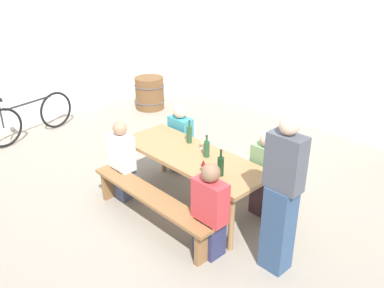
{
  "coord_description": "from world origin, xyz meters",
  "views": [
    {
      "loc": [
        3.39,
        -3.25,
        3.1
      ],
      "look_at": [
        0.0,
        0.0,
        0.9
      ],
      "focal_mm": 38.33,
      "sensor_mm": 36.0,
      "label": 1
    }
  ],
  "objects_px": {
    "bench_far": "(227,164)",
    "seated_guest_far_1": "(266,175)",
    "bench_near": "(151,201)",
    "wine_glass_1": "(203,163)",
    "wine_bottle_1": "(189,134)",
    "parked_bicycle_0": "(30,118)",
    "seated_guest_near_1": "(210,212)",
    "seated_guest_far_0": "(181,140)",
    "standing_host": "(281,199)",
    "seated_guest_near_0": "(122,162)",
    "wine_barrel": "(150,93)",
    "tasting_table": "(192,160)",
    "wine_bottle_2": "(221,166)",
    "wine_bottle_0": "(207,149)",
    "wine_glass_0": "(203,140)"
  },
  "relations": [
    {
      "from": "bench_far",
      "to": "wine_bottle_1",
      "type": "bearing_deg",
      "value": -121.84
    },
    {
      "from": "parked_bicycle_0",
      "to": "wine_bottle_1",
      "type": "bearing_deg",
      "value": -87.36
    },
    {
      "from": "wine_glass_1",
      "to": "seated_guest_far_0",
      "type": "xyz_separation_m",
      "value": [
        -1.24,
        0.77,
        -0.35
      ]
    },
    {
      "from": "wine_glass_1",
      "to": "seated_guest_near_1",
      "type": "xyz_separation_m",
      "value": [
        0.42,
        -0.31,
        -0.33
      ]
    },
    {
      "from": "seated_guest_far_1",
      "to": "wine_barrel",
      "type": "height_order",
      "value": "seated_guest_far_1"
    },
    {
      "from": "bench_near",
      "to": "wine_glass_1",
      "type": "relative_size",
      "value": 12.2
    },
    {
      "from": "wine_glass_0",
      "to": "bench_far",
      "type": "bearing_deg",
      "value": 86.53
    },
    {
      "from": "tasting_table",
      "to": "wine_bottle_0",
      "type": "height_order",
      "value": "wine_bottle_0"
    },
    {
      "from": "wine_bottle_0",
      "to": "bench_far",
      "type": "bearing_deg",
      "value": 105.36
    },
    {
      "from": "wine_glass_1",
      "to": "parked_bicycle_0",
      "type": "relative_size",
      "value": 0.09
    },
    {
      "from": "seated_guest_near_1",
      "to": "seated_guest_far_0",
      "type": "distance_m",
      "value": 1.98
    },
    {
      "from": "wine_bottle_2",
      "to": "seated_guest_far_1",
      "type": "distance_m",
      "value": 0.76
    },
    {
      "from": "bench_far",
      "to": "seated_guest_near_0",
      "type": "xyz_separation_m",
      "value": [
        -0.79,
        -1.23,
        0.18
      ]
    },
    {
      "from": "bench_far",
      "to": "seated_guest_far_0",
      "type": "relative_size",
      "value": 1.85
    },
    {
      "from": "seated_guest_near_1",
      "to": "parked_bicycle_0",
      "type": "relative_size",
      "value": 0.64
    },
    {
      "from": "seated_guest_near_0",
      "to": "seated_guest_near_1",
      "type": "distance_m",
      "value": 1.64
    },
    {
      "from": "seated_guest_far_1",
      "to": "wine_bottle_1",
      "type": "bearing_deg",
      "value": -73.62
    },
    {
      "from": "wine_glass_1",
      "to": "parked_bicycle_0",
      "type": "height_order",
      "value": "wine_glass_1"
    },
    {
      "from": "wine_bottle_0",
      "to": "wine_glass_0",
      "type": "relative_size",
      "value": 1.64
    },
    {
      "from": "wine_barrel",
      "to": "wine_bottle_0",
      "type": "bearing_deg",
      "value": -27.77
    },
    {
      "from": "seated_guest_far_0",
      "to": "standing_host",
      "type": "xyz_separation_m",
      "value": [
        2.31,
        -0.73,
        0.33
      ]
    },
    {
      "from": "seated_guest_near_1",
      "to": "seated_guest_far_1",
      "type": "distance_m",
      "value": 1.08
    },
    {
      "from": "bench_near",
      "to": "wine_bottle_0",
      "type": "xyz_separation_m",
      "value": [
        0.16,
        0.79,
        0.5
      ]
    },
    {
      "from": "wine_glass_1",
      "to": "bench_near",
      "type": "bearing_deg",
      "value": -132.7
    },
    {
      "from": "wine_bottle_0",
      "to": "wine_glass_1",
      "type": "relative_size",
      "value": 1.77
    },
    {
      "from": "wine_glass_0",
      "to": "wine_barrel",
      "type": "height_order",
      "value": "wine_glass_0"
    },
    {
      "from": "bench_near",
      "to": "standing_host",
      "type": "bearing_deg",
      "value": 18.48
    },
    {
      "from": "bench_near",
      "to": "seated_guest_near_0",
      "type": "relative_size",
      "value": 1.79
    },
    {
      "from": "bench_near",
      "to": "seated_guest_far_0",
      "type": "bearing_deg",
      "value": 123.44
    },
    {
      "from": "wine_bottle_1",
      "to": "parked_bicycle_0",
      "type": "distance_m",
      "value": 3.5
    },
    {
      "from": "bench_far",
      "to": "seated_guest_far_1",
      "type": "xyz_separation_m",
      "value": [
        0.78,
        -0.15,
        0.2
      ]
    },
    {
      "from": "seated_guest_near_1",
      "to": "standing_host",
      "type": "distance_m",
      "value": 0.8
    },
    {
      "from": "standing_host",
      "to": "parked_bicycle_0",
      "type": "xyz_separation_m",
      "value": [
        -5.15,
        -0.38,
        -0.48
      ]
    },
    {
      "from": "seated_guest_near_1",
      "to": "wine_bottle_2",
      "type": "bearing_deg",
      "value": 29.49
    },
    {
      "from": "bench_near",
      "to": "standing_host",
      "type": "distance_m",
      "value": 1.65
    },
    {
      "from": "wine_bottle_0",
      "to": "standing_host",
      "type": "distance_m",
      "value": 1.36
    },
    {
      "from": "wine_bottle_0",
      "to": "parked_bicycle_0",
      "type": "bearing_deg",
      "value": -170.12
    },
    {
      "from": "seated_guest_far_1",
      "to": "standing_host",
      "type": "height_order",
      "value": "standing_host"
    },
    {
      "from": "seated_guest_near_1",
      "to": "seated_guest_far_0",
      "type": "relative_size",
      "value": 1.04
    },
    {
      "from": "wine_bottle_1",
      "to": "wine_bottle_0",
      "type": "bearing_deg",
      "value": -15.87
    },
    {
      "from": "bench_near",
      "to": "standing_host",
      "type": "height_order",
      "value": "standing_host"
    },
    {
      "from": "tasting_table",
      "to": "bench_far",
      "type": "relative_size",
      "value": 1.05
    },
    {
      "from": "wine_glass_1",
      "to": "seated_guest_near_0",
      "type": "xyz_separation_m",
      "value": [
        -1.22,
        -0.31,
        -0.34
      ]
    },
    {
      "from": "standing_host",
      "to": "parked_bicycle_0",
      "type": "bearing_deg",
      "value": 4.18
    },
    {
      "from": "wine_bottle_1",
      "to": "parked_bicycle_0",
      "type": "height_order",
      "value": "wine_bottle_1"
    },
    {
      "from": "seated_guest_near_0",
      "to": "parked_bicycle_0",
      "type": "xyz_separation_m",
      "value": [
        -2.87,
        -0.03,
        -0.16
      ]
    },
    {
      "from": "seated_guest_near_0",
      "to": "seated_guest_far_0",
      "type": "bearing_deg",
      "value": 1.1
    },
    {
      "from": "wine_bottle_2",
      "to": "seated_guest_far_1",
      "type": "bearing_deg",
      "value": 75.98
    },
    {
      "from": "wine_bottle_1",
      "to": "wine_bottle_2",
      "type": "relative_size",
      "value": 0.98
    },
    {
      "from": "standing_host",
      "to": "bench_near",
      "type": "bearing_deg",
      "value": 18.48
    }
  ]
}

